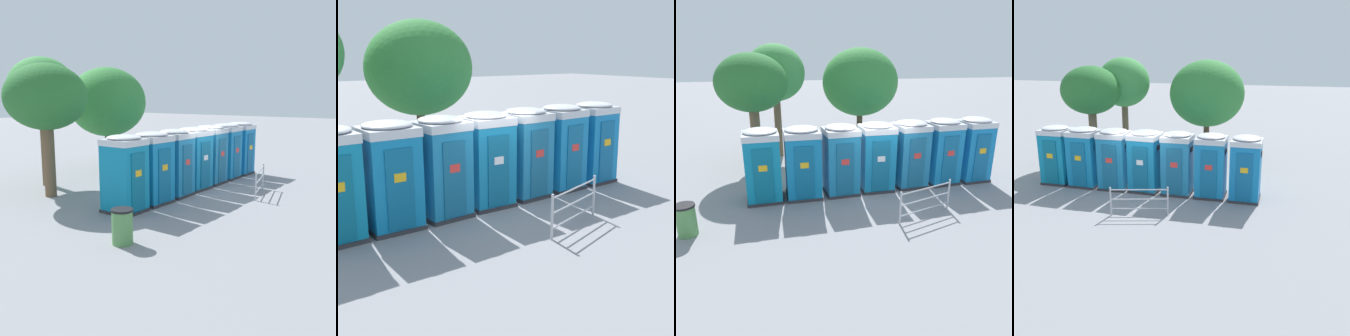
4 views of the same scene
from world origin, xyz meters
The scene contains 13 objects.
ground_plane centered at (0.00, 0.00, 0.00)m, with size 120.00×120.00×0.00m, color gray.
portapotty_0 centered at (-4.10, -0.04, 1.28)m, with size 1.24×1.24×2.54m.
portapotty_1 centered at (-2.73, -0.03, 1.28)m, with size 1.24×1.21×2.54m.
portapotty_2 centered at (-1.37, 0.01, 1.28)m, with size 1.25×1.26×2.54m.
portapotty_3 centered at (0.00, 0.07, 1.28)m, with size 1.23×1.22×2.54m.
portapotty_4 centered at (1.36, 0.13, 1.28)m, with size 1.24×1.26×2.54m.
portapotty_5 centered at (2.73, 0.17, 1.28)m, with size 1.25×1.26×2.54m.
portapotty_6 centered at (4.10, 0.17, 1.28)m, with size 1.20×1.23×2.54m.
street_tree_0 centered at (-3.33, 5.39, 3.99)m, with size 2.80×2.80×5.35m.
street_tree_1 centered at (1.09, 6.25, 3.46)m, with size 3.98×3.98×5.22m.
street_tree_2 centered at (-4.37, 3.64, 3.68)m, with size 3.02×3.02×4.94m.
trash_can centered at (-6.23, -2.02, 0.47)m, with size 0.57×0.57×0.93m.
event_barrier centered at (0.77, -2.49, 0.57)m, with size 1.97×0.66×1.05m.
Camera 1 is at (-13.03, -8.87, 3.71)m, focal length 42.00 mm.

